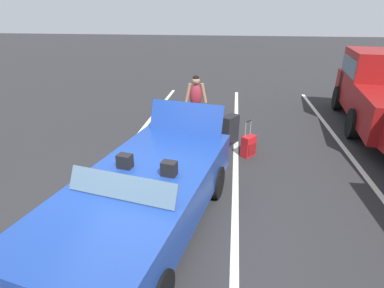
{
  "coord_description": "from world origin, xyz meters",
  "views": [
    {
      "loc": [
        3.72,
        1.27,
        3.19
      ],
      "look_at": [
        -1.73,
        0.52,
        0.75
      ],
      "focal_mm": 28.41,
      "sensor_mm": 36.0,
      "label": 1
    }
  ],
  "objects_px": {
    "suitcase_small_carryon": "(249,146)",
    "traveler_person": "(196,103)",
    "duffel_bag": "(191,141)",
    "convertible_car": "(136,205)",
    "parked_pickup_truck_near": "(384,88)",
    "suitcase_medium_bright": "(211,144)",
    "suitcase_large_black": "(229,130)"
  },
  "relations": [
    {
      "from": "parked_pickup_truck_near",
      "to": "suitcase_medium_bright",
      "type": "bearing_deg",
      "value": 128.88
    },
    {
      "from": "suitcase_large_black",
      "to": "parked_pickup_truck_near",
      "type": "xyz_separation_m",
      "value": [
        -2.04,
        4.38,
        0.74
      ]
    },
    {
      "from": "duffel_bag",
      "to": "suitcase_small_carryon",
      "type": "bearing_deg",
      "value": 77.26
    },
    {
      "from": "suitcase_large_black",
      "to": "duffel_bag",
      "type": "xyz_separation_m",
      "value": [
        0.39,
        -0.95,
        -0.21
      ]
    },
    {
      "from": "suitcase_large_black",
      "to": "parked_pickup_truck_near",
      "type": "bearing_deg",
      "value": -122.89
    },
    {
      "from": "suitcase_large_black",
      "to": "traveler_person",
      "type": "relative_size",
      "value": 0.45
    },
    {
      "from": "suitcase_medium_bright",
      "to": "suitcase_large_black",
      "type": "bearing_deg",
      "value": 154.15
    },
    {
      "from": "convertible_car",
      "to": "duffel_bag",
      "type": "distance_m",
      "value": 3.47
    },
    {
      "from": "convertible_car",
      "to": "suitcase_small_carryon",
      "type": "xyz_separation_m",
      "value": [
        -3.1,
        1.74,
        -0.34
      ]
    },
    {
      "from": "duffel_bag",
      "to": "traveler_person",
      "type": "height_order",
      "value": "traveler_person"
    },
    {
      "from": "traveler_person",
      "to": "parked_pickup_truck_near",
      "type": "bearing_deg",
      "value": 96.61
    },
    {
      "from": "suitcase_large_black",
      "to": "suitcase_small_carryon",
      "type": "relative_size",
      "value": 0.85
    },
    {
      "from": "suitcase_small_carryon",
      "to": "traveler_person",
      "type": "distance_m",
      "value": 1.92
    },
    {
      "from": "convertible_car",
      "to": "suitcase_medium_bright",
      "type": "xyz_separation_m",
      "value": [
        -2.97,
        0.86,
        -0.28
      ]
    },
    {
      "from": "convertible_car",
      "to": "suitcase_small_carryon",
      "type": "bearing_deg",
      "value": 161.77
    },
    {
      "from": "suitcase_small_carryon",
      "to": "parked_pickup_truck_near",
      "type": "bearing_deg",
      "value": 75.23
    },
    {
      "from": "convertible_car",
      "to": "suitcase_medium_bright",
      "type": "relative_size",
      "value": 7.09
    },
    {
      "from": "suitcase_medium_bright",
      "to": "suitcase_small_carryon",
      "type": "height_order",
      "value": "suitcase_small_carryon"
    },
    {
      "from": "suitcase_small_carryon",
      "to": "traveler_person",
      "type": "relative_size",
      "value": 0.53
    },
    {
      "from": "suitcase_small_carryon",
      "to": "parked_pickup_truck_near",
      "type": "xyz_separation_m",
      "value": [
        -2.75,
        3.9,
        0.85
      ]
    },
    {
      "from": "traveler_person",
      "to": "parked_pickup_truck_near",
      "type": "xyz_separation_m",
      "value": [
        -1.63,
        5.3,
        0.18
      ]
    },
    {
      "from": "suitcase_small_carryon",
      "to": "duffel_bag",
      "type": "relative_size",
      "value": 1.27
    },
    {
      "from": "suitcase_medium_bright",
      "to": "traveler_person",
      "type": "relative_size",
      "value": 0.38
    },
    {
      "from": "suitcase_medium_bright",
      "to": "parked_pickup_truck_near",
      "type": "height_order",
      "value": "parked_pickup_truck_near"
    },
    {
      "from": "suitcase_medium_bright",
      "to": "traveler_person",
      "type": "distance_m",
      "value": 1.49
    },
    {
      "from": "duffel_bag",
      "to": "traveler_person",
      "type": "distance_m",
      "value": 1.11
    },
    {
      "from": "convertible_car",
      "to": "traveler_person",
      "type": "bearing_deg",
      "value": -173.59
    },
    {
      "from": "traveler_person",
      "to": "duffel_bag",
      "type": "bearing_deg",
      "value": -12.69
    },
    {
      "from": "suitcase_medium_bright",
      "to": "suitcase_small_carryon",
      "type": "relative_size",
      "value": 0.71
    },
    {
      "from": "suitcase_small_carryon",
      "to": "traveler_person",
      "type": "height_order",
      "value": "traveler_person"
    },
    {
      "from": "convertible_car",
      "to": "traveler_person",
      "type": "height_order",
      "value": "traveler_person"
    },
    {
      "from": "convertible_car",
      "to": "duffel_bag",
      "type": "relative_size",
      "value": 6.44
    }
  ]
}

